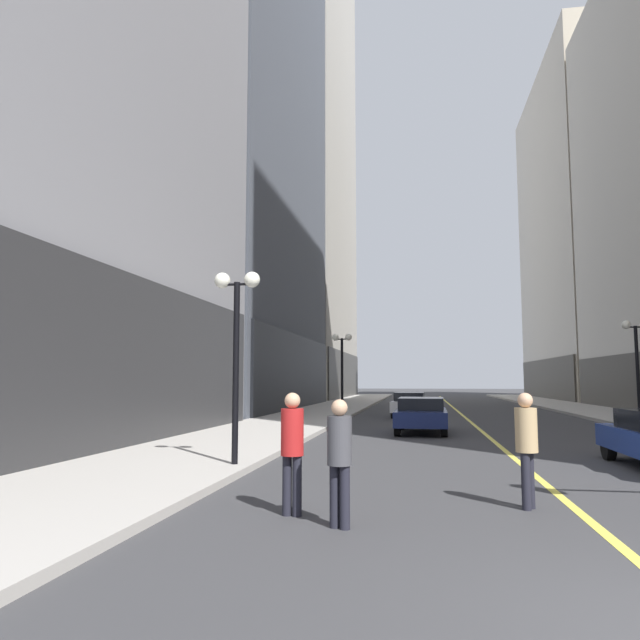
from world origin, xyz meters
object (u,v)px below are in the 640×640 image
object	(u,v)px
pedestrian_with_orange_bag	(340,452)
street_lamp_right_mid	(636,349)
pedestrian_in_red_jacket	(292,443)
pedestrian_in_tan_trench	(527,440)
car_navy	(421,414)
street_lamp_left_far	(342,356)
car_white	(410,403)
street_lamp_left_near	(237,324)

from	to	relation	value
pedestrian_with_orange_bag	street_lamp_right_mid	bearing A→B (deg)	61.20
pedestrian_in_red_jacket	street_lamp_right_mid	xyz separation A→B (m)	(10.63, 17.27, 2.20)
pedestrian_in_tan_trench	pedestrian_with_orange_bag	size ratio (longest dim) A/B	1.04
car_navy	street_lamp_left_far	world-z (taller)	street_lamp_left_far
pedestrian_with_orange_bag	street_lamp_left_far	distance (m)	23.35
car_white	pedestrian_in_tan_trench	distance (m)	23.30
car_navy	pedestrian_in_red_jacket	world-z (taller)	pedestrian_in_red_jacket
car_navy	street_lamp_left_far	bearing A→B (deg)	116.67
pedestrian_in_red_jacket	street_lamp_left_near	xyz separation A→B (m)	(-2.17, 4.04, 2.20)
car_white	street_lamp_left_far	distance (m)	4.67
car_white	street_lamp_left_near	world-z (taller)	street_lamp_left_near
street_lamp_left_near	pedestrian_in_tan_trench	bearing A→B (deg)	-27.74
pedestrian_in_tan_trench	street_lamp_right_mid	size ratio (longest dim) A/B	0.40
car_navy	pedestrian_in_tan_trench	xyz separation A→B (m)	(1.61, -13.26, 0.33)
pedestrian_in_tan_trench	street_lamp_left_far	bearing A→B (deg)	104.90
pedestrian_in_tan_trench	street_lamp_left_far	distance (m)	22.23
car_navy	pedestrian_in_red_jacket	xyz separation A→B (m)	(-1.91, -14.31, 0.34)
pedestrian_in_red_jacket	pedestrian_with_orange_bag	bearing A→B (deg)	-38.14
pedestrian_in_red_jacket	pedestrian_with_orange_bag	size ratio (longest dim) A/B	1.04
car_navy	street_lamp_right_mid	size ratio (longest dim) A/B	0.96
street_lamp_left_far	street_lamp_right_mid	size ratio (longest dim) A/B	1.00
car_white	pedestrian_with_orange_bag	xyz separation A→B (m)	(-0.51, -24.86, 0.29)
car_navy	pedestrian_with_orange_bag	bearing A→B (deg)	-94.27
car_navy	street_lamp_left_far	distance (m)	9.43
car_navy	street_lamp_left_near	size ratio (longest dim) A/B	0.96
car_white	pedestrian_with_orange_bag	size ratio (longest dim) A/B	2.68
pedestrian_in_red_jacket	street_lamp_left_near	bearing A→B (deg)	118.21
street_lamp_right_mid	car_white	bearing A→B (deg)	143.26
car_navy	street_lamp_right_mid	world-z (taller)	street_lamp_right_mid
car_navy	street_lamp_right_mid	distance (m)	9.56
pedestrian_in_red_jacket	street_lamp_left_far	xyz separation A→B (m)	(-2.17, 22.43, 2.20)
car_navy	pedestrian_in_red_jacket	bearing A→B (deg)	-97.60
street_lamp_left_far	car_white	bearing A→B (deg)	27.58
car_white	street_lamp_right_mid	xyz separation A→B (m)	(9.33, -6.97, 2.54)
car_white	street_lamp_left_near	size ratio (longest dim) A/B	1.05
car_navy	pedestrian_in_red_jacket	size ratio (longest dim) A/B	2.36
car_white	street_lamp_left_far	world-z (taller)	street_lamp_left_far
pedestrian_with_orange_bag	car_navy	bearing A→B (deg)	85.73
car_navy	street_lamp_left_near	bearing A→B (deg)	-111.65
pedestrian_with_orange_bag	street_lamp_left_near	world-z (taller)	street_lamp_left_near
pedestrian_with_orange_bag	street_lamp_left_near	bearing A→B (deg)	122.42
car_navy	car_white	size ratio (longest dim) A/B	0.92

